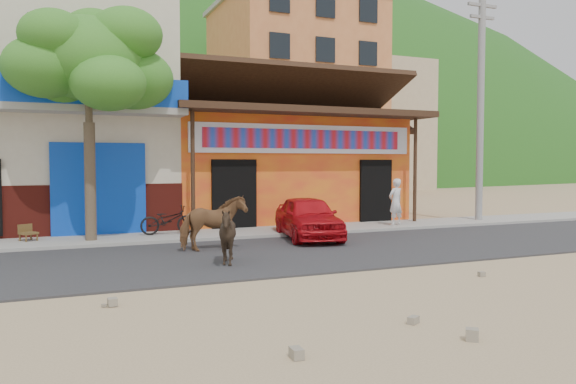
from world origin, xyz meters
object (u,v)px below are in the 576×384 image
at_px(utility_pole, 481,104).
at_px(cow_tan, 213,223).
at_px(red_car, 308,217).
at_px(pedestrian, 396,202).
at_px(cafe_chair_right, 28,225).
at_px(tree, 89,122).
at_px(scooter, 168,220).
at_px(cow_dark, 228,236).

relative_size(utility_pole, cow_tan, 5.25).
bearing_deg(red_car, pedestrian, 28.81).
bearing_deg(red_car, cafe_chair_right, 175.99).
xyz_separation_m(tree, utility_pole, (12.80, 0.20, 1.00)).
bearing_deg(tree, cow_tan, -43.04).
height_order(cow_tan, scooter, cow_tan).
distance_m(cow_dark, scooter, 4.65).
xyz_separation_m(red_car, pedestrian, (3.61, 1.18, 0.24)).
height_order(utility_pole, cow_dark, utility_pole).
bearing_deg(cow_tan, pedestrian, -77.75).
relative_size(tree, cafe_chair_right, 7.64).
bearing_deg(pedestrian, tree, -15.61).
height_order(red_car, cafe_chair_right, red_car).
height_order(cow_tan, cow_dark, cow_tan).
xyz_separation_m(utility_pole, cafe_chair_right, (-14.27, 0.26, -3.61)).
height_order(pedestrian, cafe_chair_right, pedestrian).
height_order(cow_tan, red_car, cow_tan).
bearing_deg(tree, scooter, 10.35).
bearing_deg(utility_pole, cafe_chair_right, 178.96).
relative_size(utility_pole, red_car, 2.35).
distance_m(utility_pole, scooter, 11.35).
bearing_deg(utility_pole, tree, -179.10).
bearing_deg(pedestrian, scooter, -18.98).
bearing_deg(cow_dark, tree, 180.00).
height_order(tree, pedestrian, tree).
relative_size(tree, cow_dark, 5.21).
height_order(utility_pole, red_car, utility_pole).
bearing_deg(utility_pole, scooter, 179.08).
height_order(tree, red_car, tree).
height_order(cow_dark, red_car, red_car).
bearing_deg(cow_tan, cafe_chair_right, 48.50).
distance_m(utility_pole, cow_dark, 11.90).
xyz_separation_m(utility_pole, scooter, (-10.76, 0.17, -3.60)).
bearing_deg(utility_pole, red_car, -167.85).
distance_m(utility_pole, cow_tan, 11.11).
distance_m(cow_tan, pedestrian, 6.90).
bearing_deg(scooter, cafe_chair_right, 88.92).
xyz_separation_m(pedestrian, cafe_chair_right, (-10.57, 0.65, -0.35)).
bearing_deg(cafe_chair_right, utility_pole, -32.46).
xyz_separation_m(utility_pole, cow_tan, (-10.24, -2.59, -3.44)).
relative_size(utility_pole, cafe_chair_right, 10.19).
height_order(utility_pole, cow_tan, utility_pole).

